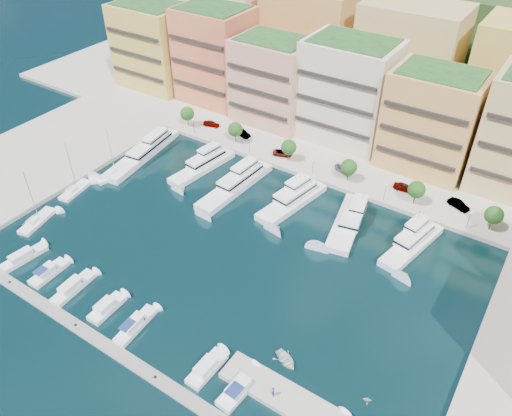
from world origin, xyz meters
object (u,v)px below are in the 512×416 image
(tender_0, at_px, (286,360))
(yacht_5, at_px, (413,242))
(tree_1, at_px, (235,129))
(tree_5, at_px, (494,215))
(cruiser_3, at_px, (107,308))
(car_1, at_px, (242,133))
(car_2, at_px, (283,153))
(car_3, at_px, (344,170))
(sailboat_1, at_px, (75,191))
(car_0, at_px, (211,124))
(tree_3, at_px, (349,167))
(cruiser_7, at_px, (239,389))
(cruiser_0, at_px, (23,258))
(lamppost_2, at_px, (313,164))
(sailboat_2, at_px, (114,176))
(tender_3, at_px, (367,399))
(lamppost_0, at_px, (194,124))
(lamppost_4, at_px, (469,218))
(lamppost_3, at_px, (386,189))
(tree_0, at_px, (187,114))
(yacht_2, at_px, (237,183))
(yacht_1, at_px, (204,165))
(cruiser_6, at_px, (207,369))
(lamppost_1, at_px, (250,143))
(yacht_3, at_px, (294,199))
(car_5, at_px, (459,205))
(cruiser_2, at_px, (73,288))
(cruiser_1, at_px, (48,273))
(car_4, at_px, (404,187))
(tree_4, at_px, (417,190))
(tree_2, at_px, (289,147))
(yacht_0, at_px, (145,151))
(person_0, at_px, (273,392))

(tender_0, bearing_deg, yacht_5, 13.32)
(tree_1, relative_size, tree_5, 1.00)
(cruiser_3, relative_size, car_1, 1.44)
(car_2, height_order, car_3, car_3)
(sailboat_1, bearing_deg, car_0, 78.59)
(tree_3, height_order, cruiser_7, tree_3)
(cruiser_0, bearing_deg, lamppost_2, 59.19)
(sailboat_2, relative_size, tender_3, 9.54)
(lamppost_0, distance_m, tender_3, 84.71)
(car_0, bearing_deg, sailboat_1, 156.13)
(tree_5, distance_m, lamppost_4, 4.70)
(tree_3, height_order, lamppost_3, tree_3)
(tree_5, distance_m, lamppost_3, 22.14)
(car_1, xyz_separation_m, car_2, (14.01, -2.42, -0.14))
(tree_0, xyz_separation_m, yacht_2, (27.27, -15.12, -3.53))
(yacht_1, relative_size, cruiser_6, 2.60)
(lamppost_1, height_order, yacht_3, yacht_3)
(car_3, height_order, car_5, car_5)
(yacht_5, bearing_deg, sailboat_1, -160.83)
(yacht_1, height_order, cruiser_7, yacht_1)
(tree_5, relative_size, car_3, 1.20)
(cruiser_2, height_order, tender_0, cruiser_2)
(tender_3, bearing_deg, cruiser_1, 78.84)
(cruiser_3, relative_size, car_2, 1.47)
(tender_3, bearing_deg, tree_0, 36.97)
(sailboat_1, bearing_deg, tree_0, 85.80)
(lamppost_1, height_order, tender_0, lamppost_1)
(lamppost_3, bearing_deg, tree_5, 5.97)
(cruiser_0, xyz_separation_m, sailboat_2, (-6.45, 30.02, -0.23))
(yacht_2, relative_size, car_5, 4.79)
(car_5, bearing_deg, car_4, 113.30)
(cruiser_1, bearing_deg, car_5, 46.72)
(car_2, bearing_deg, lamppost_0, 79.89)
(tree_5, height_order, lamppost_4, tree_5)
(tree_4, distance_m, yacht_1, 49.95)
(tree_0, distance_m, tree_2, 32.00)
(cruiser_3, bearing_deg, tree_4, 59.46)
(yacht_0, height_order, car_0, yacht_0)
(cruiser_1, xyz_separation_m, cruiser_3, (15.53, 0.02, -0.02))
(car_0, height_order, car_1, car_1)
(lamppost_1, relative_size, lamppost_4, 1.00)
(tree_3, height_order, yacht_2, tree_3)
(tender_3, xyz_separation_m, car_1, (-58.90, 52.72, 1.46))
(lamppost_4, relative_size, car_2, 0.86)
(yacht_0, distance_m, cruiser_2, 46.85)
(person_0, bearing_deg, yacht_1, -5.66)
(tree_5, bearing_deg, tree_4, 180.00)
(lamppost_4, height_order, tender_3, lamppost_4)
(tree_1, height_order, cruiser_0, tree_1)
(cruiser_2, bearing_deg, tender_0, 11.55)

